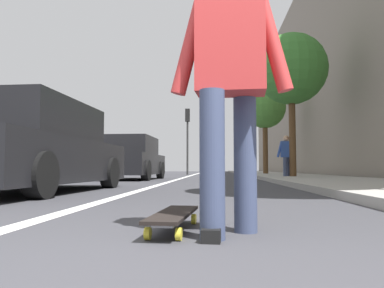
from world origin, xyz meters
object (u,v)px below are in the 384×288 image
street_tree_mid (291,70)px  street_tree_far (265,108)px  skateboard (174,216)px  pedestrian_distant (286,154)px  parked_car_mid (130,159)px  parked_car_near (30,149)px  skater_person (230,74)px  traffic_light (188,129)px

street_tree_mid → street_tree_far: (7.12, 0.00, -0.23)m
skateboard → pedestrian_distant: 11.46m
parked_car_mid → parked_car_near: bearing=179.4°
skater_person → parked_car_mid: 11.07m
parked_car_mid → traffic_light: size_ratio=0.99×
parked_car_near → street_tree_mid: bearing=-37.9°
parked_car_mid → street_tree_far: 9.95m
traffic_light → street_tree_far: bearing=-119.8°
skater_person → traffic_light: bearing=5.0°
traffic_light → street_tree_far: (-2.55, -4.44, 0.84)m
skateboard → pedestrian_distant: (11.09, -2.79, 0.80)m
traffic_light → pedestrian_distant: bearing=-156.0°
skater_person → street_tree_mid: size_ratio=0.31×
skateboard → skater_person: size_ratio=0.52×
skater_person → street_tree_far: street_tree_far is taller
skateboard → skater_person: (-0.15, -0.35, 0.84)m
parked_car_near → street_tree_far: street_tree_far is taller
street_tree_mid → street_tree_far: size_ratio=1.07×
traffic_light → street_tree_far: size_ratio=0.84×
skateboard → street_tree_far: street_tree_far is taller
parked_car_mid → street_tree_far: size_ratio=0.84×
parked_car_near → pedestrian_distant: bearing=-36.5°
parked_car_near → pedestrian_distant: size_ratio=2.84×
street_tree_mid → parked_car_mid: bearing=94.9°
skater_person → street_tree_mid: (11.12, -2.64, 2.98)m
traffic_light → skater_person: bearing=-175.0°
street_tree_far → pedestrian_distant: street_tree_far is taller
street_tree_mid → skateboard: bearing=164.8°
parked_car_mid → street_tree_far: (7.60, -5.68, 2.97)m
parked_car_near → parked_car_mid: (6.90, -0.07, 0.01)m
parked_car_near → street_tree_far: (14.50, -5.76, 2.99)m
skater_person → parked_car_mid: (10.64, 3.05, -0.23)m
traffic_light → pedestrian_distant: size_ratio=2.63×
skater_person → parked_car_near: size_ratio=0.37×
street_tree_mid → skater_person: bearing=166.7°
parked_car_near → street_tree_far: bearing=-21.6°
skater_person → pedestrian_distant: (11.24, -2.44, -0.04)m
skater_person → pedestrian_distant: size_ratio=1.05×
skateboard → traffic_light: 20.87m
skater_person → parked_car_near: skater_person is taller
traffic_light → pedestrian_distant: (-9.55, -4.25, -1.95)m
street_tree_far → skater_person: bearing=171.8°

